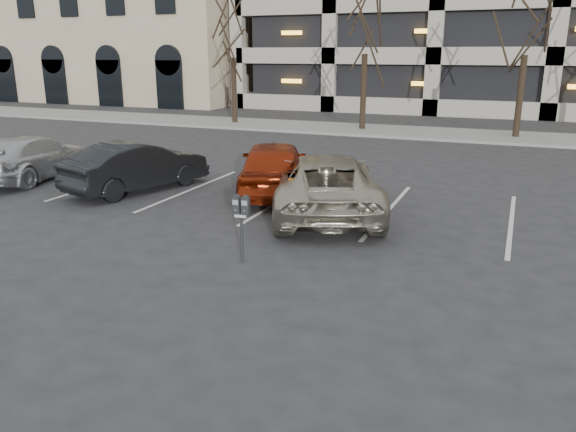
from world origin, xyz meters
The scene contains 12 objects.
ground centered at (0.00, 0.00, 0.00)m, with size 140.00×140.00×0.00m, color #28282B.
sidewalk centered at (0.00, 16.00, 0.06)m, with size 80.00×4.00×0.12m, color gray.
stall_lines centered at (-1.40, 2.30, 0.01)m, with size 16.90×5.20×0.00m.
office_building centered at (-28.00, 29.92, 7.49)m, with size 26.00×16.20×15.00m.
tree_a centered at (-10.00, 16.00, 5.52)m, with size 3.36×3.36×7.64m.
tree_b centered at (-3.00, 16.00, 5.84)m, with size 3.55×3.55×8.08m.
tree_c centered at (4.00, 16.00, 5.78)m, with size 3.52×3.52×8.00m.
parking_meter centered at (-0.29, -2.25, 0.96)m, with size 0.33×0.16×1.25m.
suv_silver centered at (0.04, 1.49, 0.72)m, with size 4.12×5.66×1.44m.
car_red centered at (-1.88, 2.79, 0.74)m, with size 1.75×4.35×1.48m, color maroon.
car_dark centered at (-5.54, 1.69, 0.68)m, with size 1.43×4.11×1.35m, color black.
car_silver centered at (-9.36, 1.72, 0.65)m, with size 1.84×4.51×1.31m, color #B5B8BD.
Camera 1 is at (4.16, -10.83, 3.71)m, focal length 35.00 mm.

